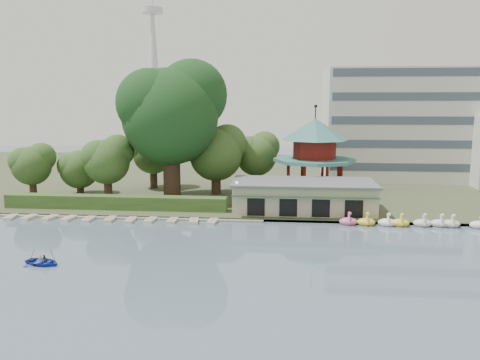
# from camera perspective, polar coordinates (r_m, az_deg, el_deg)

# --- Properties ---
(ground_plane) EXTENTS (220.00, 220.00, 0.00)m
(ground_plane) POSITION_cam_1_polar(r_m,az_deg,el_deg) (42.08, -5.02, -10.81)
(ground_plane) COLOR slate
(ground_plane) RESTS_ON ground
(shore) EXTENTS (220.00, 70.00, 0.40)m
(shore) POSITION_cam_1_polar(r_m,az_deg,el_deg) (92.21, 0.67, 0.59)
(shore) COLOR #424930
(shore) RESTS_ON ground
(embankment) EXTENTS (220.00, 0.60, 0.30)m
(embankment) POSITION_cam_1_polar(r_m,az_deg,el_deg) (58.37, -2.02, -4.78)
(embankment) COLOR gray
(embankment) RESTS_ON ground
(dock) EXTENTS (34.00, 1.60, 0.24)m
(dock) POSITION_cam_1_polar(r_m,az_deg,el_deg) (60.93, -13.34, -4.46)
(dock) COLOR gray
(dock) RESTS_ON ground
(boathouse) EXTENTS (18.60, 9.39, 3.90)m
(boathouse) POSITION_cam_1_polar(r_m,az_deg,el_deg) (62.06, 7.71, -1.90)
(boathouse) COLOR #B3AC89
(boathouse) RESTS_ON shore
(pavilion) EXTENTS (12.40, 12.40, 13.50)m
(pavilion) POSITION_cam_1_polar(r_m,az_deg,el_deg) (71.32, 9.07, 3.72)
(pavilion) COLOR #B3AC89
(pavilion) RESTS_ON shore
(office_building) EXTENTS (38.00, 18.00, 20.00)m
(office_building) POSITION_cam_1_polar(r_m,az_deg,el_deg) (91.56, 21.47, 5.86)
(office_building) COLOR silver
(office_building) RESTS_ON shore
(broadcast_tower) EXTENTS (8.00, 8.00, 96.00)m
(broadcast_tower) POSITION_cam_1_polar(r_m,az_deg,el_deg) (186.43, -10.51, 15.40)
(broadcast_tower) COLOR silver
(broadcast_tower) RESTS_ON ground
(hedge) EXTENTS (30.00, 2.00, 1.80)m
(hedge) POSITION_cam_1_polar(r_m,az_deg,el_deg) (64.68, -14.98, -2.64)
(hedge) COLOR #385925
(hedge) RESTS_ON shore
(lamp_post) EXTENTS (0.36, 0.36, 4.28)m
(lamp_post) POSITION_cam_1_polar(r_m,az_deg,el_deg) (59.16, -0.39, -1.42)
(lamp_post) COLOR black
(lamp_post) RESTS_ON shore
(big_tree) EXTENTS (15.36, 14.31, 20.36)m
(big_tree) POSITION_cam_1_polar(r_m,az_deg,el_deg) (68.90, -8.30, 8.50)
(big_tree) COLOR #3A281C
(big_tree) RESTS_ON shore
(small_trees) EXTENTS (39.78, 16.76, 10.74)m
(small_trees) POSITION_cam_1_polar(r_m,az_deg,el_deg) (73.39, -9.52, 2.97)
(small_trees) COLOR #3A281C
(small_trees) RESTS_ON shore
(swan_boats) EXTENTS (17.18, 2.11, 1.92)m
(swan_boats) POSITION_cam_1_polar(r_m,az_deg,el_deg) (59.24, 20.16, -4.92)
(swan_boats) COLOR pink
(swan_boats) RESTS_ON ground
(moored_rowboats) EXTENTS (26.92, 2.73, 0.36)m
(moored_rowboats) POSITION_cam_1_polar(r_m,az_deg,el_deg) (60.31, -15.56, -4.64)
(moored_rowboats) COLOR beige
(moored_rowboats) RESTS_ON ground
(rowboat_with_passengers) EXTENTS (5.33, 4.36, 2.01)m
(rowboat_with_passengers) POSITION_cam_1_polar(r_m,az_deg,el_deg) (46.52, -22.95, -8.91)
(rowboat_with_passengers) COLOR #1E37B2
(rowboat_with_passengers) RESTS_ON ground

